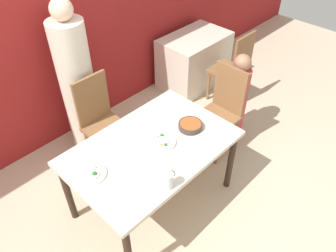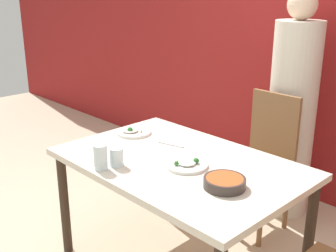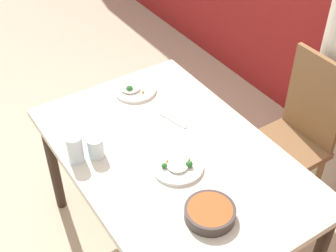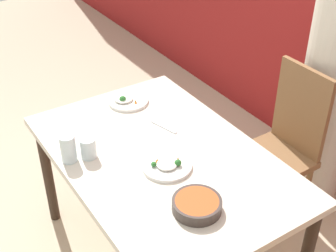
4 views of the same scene
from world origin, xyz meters
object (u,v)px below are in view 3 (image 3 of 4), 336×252
bowl_curry (210,213)px  plate_rice_adult (178,166)px  glass_water_tall (96,147)px  chair_adult_spot (295,134)px

bowl_curry → plate_rice_adult: (-0.31, 0.05, -0.01)m
glass_water_tall → bowl_curry: bearing=21.1°
chair_adult_spot → glass_water_tall: bearing=-102.2°
chair_adult_spot → bowl_curry: 0.99m
plate_rice_adult → glass_water_tall: (-0.28, -0.28, 0.04)m
chair_adult_spot → glass_water_tall: (-0.24, -1.12, 0.27)m
chair_adult_spot → bowl_curry: chair_adult_spot is taller
plate_rice_adult → glass_water_tall: glass_water_tall is taller
plate_rice_adult → glass_water_tall: size_ratio=2.27×
bowl_curry → glass_water_tall: glass_water_tall is taller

